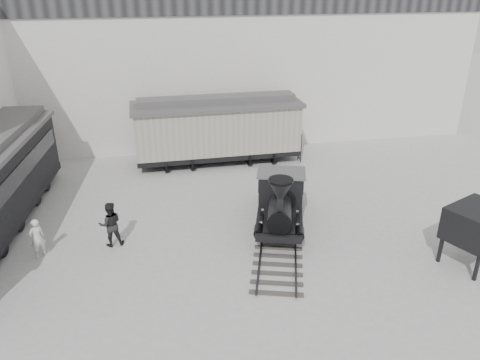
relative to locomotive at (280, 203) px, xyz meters
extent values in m
plane|color=#9E9E9B|center=(-1.51, -3.63, -1.14)|extent=(90.00, 90.00, 0.00)
cube|color=silver|center=(-1.51, 11.37, 4.36)|extent=(34.00, 2.40, 11.00)
cube|color=#37332E|center=(-0.20, -0.66, -1.06)|extent=(4.31, 8.92, 0.15)
cube|color=#2D2D30|center=(-0.85, -0.47, -1.02)|extent=(2.57, 8.40, 0.06)
cube|color=#2D2D30|center=(0.46, -0.86, -1.02)|extent=(2.57, 8.40, 0.06)
cylinder|color=black|center=(-1.04, -0.91, -0.47)|extent=(0.41, 1.03, 1.04)
cylinder|color=black|center=(0.38, -1.33, -0.47)|extent=(0.41, 1.03, 1.04)
cylinder|color=black|center=(-0.69, 0.28, -0.47)|extent=(0.41, 1.03, 1.04)
cylinder|color=black|center=(0.73, -0.15, -0.47)|extent=(0.41, 1.03, 1.04)
cube|color=black|center=(-0.16, -0.53, -0.35)|extent=(2.80, 3.82, 0.27)
cylinder|color=black|center=(-0.35, -1.16, 0.26)|extent=(1.53, 2.36, 0.95)
cylinder|color=black|center=(-0.59, -1.98, 1.00)|extent=(0.31, 0.31, 0.57)
cone|color=black|center=(-0.59, -1.98, 1.61)|extent=(1.13, 1.13, 0.66)
sphere|color=black|center=(-0.24, -0.80, 0.71)|extent=(0.49, 0.49, 0.49)
cube|color=black|center=(0.09, 0.29, 0.52)|extent=(2.14, 1.76, 1.47)
cube|color=#514F4F|center=(0.09, 0.29, 1.29)|extent=(2.38, 1.99, 0.08)
cube|color=black|center=(0.57, 1.93, -0.01)|extent=(2.18, 2.31, 0.85)
cylinder|color=black|center=(-3.90, 8.09, -0.73)|extent=(2.07, 0.86, 0.82)
cylinder|color=black|center=(0.83, 8.18, -0.73)|extent=(2.07, 0.86, 0.82)
cube|color=black|center=(-1.54, 8.14, -0.52)|extent=(9.31, 2.74, 0.31)
cube|color=gray|center=(-1.54, 8.14, 0.92)|extent=(9.31, 2.85, 2.57)
cube|color=#514F4F|center=(-1.54, 8.14, 2.31)|extent=(9.63, 3.16, 0.21)
cube|color=#514F4F|center=(-1.54, 8.14, 2.60)|extent=(8.87, 1.40, 0.37)
cylinder|color=black|center=(-11.87, 5.10, -0.72)|extent=(2.29, 1.06, 0.85)
cube|color=black|center=(-10.78, 1.34, 1.43)|extent=(1.11, 11.28, 0.76)
imported|color=silver|center=(-9.88, -0.51, -0.33)|extent=(0.71, 0.67, 1.63)
imported|color=black|center=(-7.12, -0.19, -0.18)|extent=(1.02, 0.84, 1.91)
cube|color=black|center=(5.91, -5.15, -0.60)|extent=(0.16, 0.16, 1.07)
cube|color=black|center=(5.31, -3.82, -0.60)|extent=(0.16, 0.16, 1.07)
cube|color=black|center=(6.91, -3.09, -0.60)|extent=(0.16, 0.16, 1.07)
cube|color=black|center=(6.41, -4.12, 0.57)|extent=(2.68, 2.49, 1.27)
cone|color=black|center=(6.41, -4.12, -0.21)|extent=(2.20, 2.20, 0.49)
camera|label=1|loc=(-5.10, -17.33, 9.09)|focal=35.00mm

